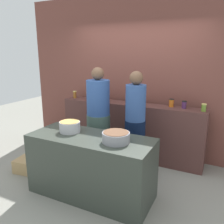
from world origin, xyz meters
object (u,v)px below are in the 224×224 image
Objects in this scene: preserve_jar_5 at (171,103)px; preserve_jar_6 at (184,105)px; cooking_pot_center at (116,137)px; bread_crate at (30,165)px; preserve_jar_4 at (140,101)px; preserve_jar_1 at (88,96)px; preserve_jar_2 at (97,97)px; cooking_pot_left at (70,127)px; cook_in_cap at (135,129)px; preserve_jar_0 at (75,95)px; preserve_jar_7 at (204,108)px; preserve_jar_3 at (102,98)px; cook_with_tongs at (99,124)px.

preserve_jar_6 is (0.22, -0.02, -0.01)m from preserve_jar_5.
cooking_pot_center is 0.77× the size of bread_crate.
preserve_jar_5 is at bearing 2.21° from preserve_jar_4.
preserve_jar_6 is (1.85, 0.05, -0.01)m from preserve_jar_1.
preserve_jar_5 is at bearing 2.19° from preserve_jar_2.
bread_crate is at bearing 176.20° from cooking_pot_center.
preserve_jar_5 reaches higher than cooking_pot_left.
cook_in_cap reaches higher than preserve_jar_2.
cook_in_cap reaches higher than preserve_jar_1.
preserve_jar_4 is at bearing 2.34° from preserve_jar_0.
preserve_jar_4 is 0.26× the size of bread_crate.
preserve_jar_7 reaches higher than preserve_jar_2.
preserve_jar_7 is (0.32, -0.08, -0.00)m from preserve_jar_6.
preserve_jar_1 is 0.20m from preserve_jar_2.
preserve_jar_2 is at bearing -177.81° from preserve_jar_5.
cooking_pot_center is (1.28, -1.41, -0.18)m from preserve_jar_1.
preserve_jar_0 is 2.14m from cooking_pot_center.
preserve_jar_4 is at bearing 176.18° from preserve_jar_7.
preserve_jar_7 is 0.43× the size of cooking_pot_left.
preserve_jar_1 is at bearing 179.43° from preserve_jar_7.
preserve_jar_7 is at bearing -1.16° from preserve_jar_2.
preserve_jar_5 reaches higher than preserve_jar_7.
preserve_jar_4 is (1.39, 0.06, -0.01)m from preserve_jar_0.
preserve_jar_3 reaches higher than bread_crate.
preserve_jar_2 is 1.74m from bread_crate.
cooking_pot_left is (-1.32, -1.39, -0.17)m from preserve_jar_6.
cook_with_tongs is (0.37, -0.62, -0.32)m from preserve_jar_2.
cook_with_tongs reaches higher than preserve_jar_4.
preserve_jar_2 is at bearing 127.23° from cooking_pot_center.
cook_with_tongs reaches higher than cook_in_cap.
preserve_jar_0 is 1.03× the size of preserve_jar_1.
preserve_jar_0 is at bearing 87.55° from bread_crate.
cooking_pot_center is (0.75, -0.07, -0.01)m from cooking_pot_left.
preserve_jar_1 is at bearing 132.35° from cooking_pot_center.
cooking_pot_center is 1.85m from bread_crate.
preserve_jar_3 reaches higher than cooking_pot_left.
preserve_jar_6 reaches higher than preserve_jar_2.
cooking_pot_left is 0.84× the size of cooking_pot_center.
preserve_jar_1 is 1.68m from bread_crate.
cook_in_cap reaches higher than preserve_jar_6.
preserve_jar_7 is at bearing 38.94° from cooking_pot_left.
preserve_jar_5 is (1.43, 0.05, 0.01)m from preserve_jar_2.
preserve_jar_0 is 0.66m from preserve_jar_3.
cooking_pot_left is at bearing -57.64° from preserve_jar_0.
preserve_jar_5 is 1.53m from cooking_pot_center.
preserve_jar_6 is at bearing 0.23° from preserve_jar_4.
cooking_pot_left is 0.65× the size of bread_crate.
preserve_jar_0 is at bearing -177.66° from preserve_jar_4.
preserve_jar_3 is 1.68m from cooking_pot_center.
cooking_pot_left is 0.76m from cooking_pot_center.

